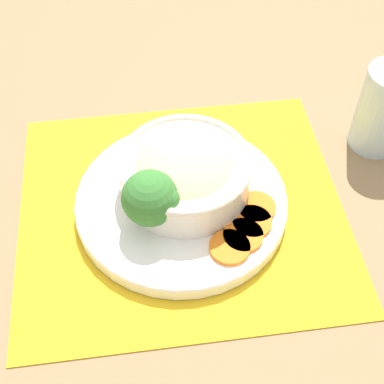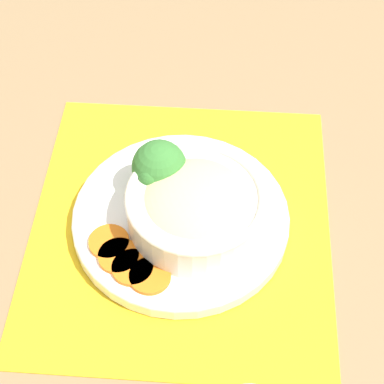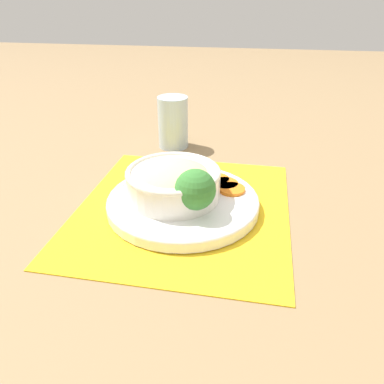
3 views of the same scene
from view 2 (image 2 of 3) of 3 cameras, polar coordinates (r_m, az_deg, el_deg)
ground_plane at (r=0.82m, az=-0.99°, el=-2.90°), size 4.00×4.00×0.00m
placemat at (r=0.82m, az=-0.99°, el=-2.82°), size 0.43×0.39×0.00m
plate at (r=0.81m, az=-1.00°, el=-2.28°), size 0.27×0.27×0.02m
bowl at (r=0.78m, az=0.30°, el=-1.22°), size 0.17×0.17×0.06m
broccoli_floret at (r=0.80m, az=-2.95°, el=2.17°), size 0.07×0.07×0.08m
carrot_slice_near at (r=0.79m, az=-7.40°, el=-4.43°), size 0.05×0.05×0.01m
carrot_slice_middle at (r=0.78m, az=-6.55°, el=-5.67°), size 0.05×0.05×0.01m
carrot_slice_far at (r=0.77m, az=-5.31°, el=-6.71°), size 0.05×0.05×0.01m
carrot_slice_extra at (r=0.76m, az=-3.76°, el=-7.46°), size 0.05×0.05×0.01m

